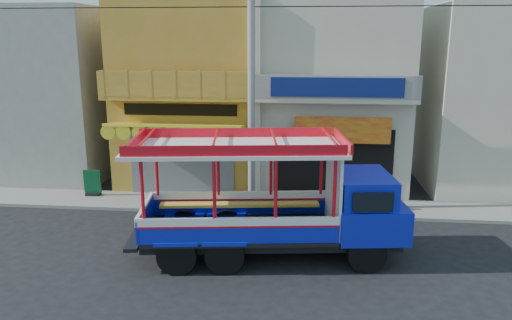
# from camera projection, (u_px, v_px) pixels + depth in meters

# --- Properties ---
(ground) EXTENTS (90.00, 90.00, 0.00)m
(ground) POSITION_uv_depth(u_px,v_px,m) (272.00, 251.00, 15.16)
(ground) COLOR black
(ground) RESTS_ON ground
(sidewalk) EXTENTS (30.00, 2.00, 0.12)m
(sidewalk) POSITION_uv_depth(u_px,v_px,m) (280.00, 206.00, 19.01)
(sidewalk) COLOR slate
(sidewalk) RESTS_ON ground
(shophouse_left) EXTENTS (6.00, 7.50, 8.24)m
(shophouse_left) POSITION_uv_depth(u_px,v_px,m) (196.00, 88.00, 22.26)
(shophouse_left) COLOR #A57C24
(shophouse_left) RESTS_ON ground
(shophouse_right) EXTENTS (6.00, 6.75, 8.24)m
(shophouse_right) POSITION_uv_depth(u_px,v_px,m) (332.00, 89.00, 21.67)
(shophouse_right) COLOR beige
(shophouse_right) RESTS_ON ground
(party_pilaster) EXTENTS (0.35, 0.30, 8.00)m
(party_pilaster) POSITION_uv_depth(u_px,v_px,m) (256.00, 100.00, 18.98)
(party_pilaster) COLOR beige
(party_pilaster) RESTS_ON ground
(filler_building_left) EXTENTS (6.00, 6.00, 7.60)m
(filler_building_left) POSITION_uv_depth(u_px,v_px,m) (48.00, 93.00, 23.05)
(filler_building_left) COLOR gray
(filler_building_left) RESTS_ON ground
(filler_building_right) EXTENTS (6.00, 6.00, 7.60)m
(filler_building_right) POSITION_uv_depth(u_px,v_px,m) (498.00, 98.00, 21.09)
(filler_building_right) COLOR beige
(filler_building_right) RESTS_ON ground
(utility_pole) EXTENTS (28.00, 0.26, 9.00)m
(utility_pole) POSITION_uv_depth(u_px,v_px,m) (256.00, 75.00, 17.22)
(utility_pole) COLOR gray
(utility_pole) RESTS_ON ground
(songthaew_truck) EXTENTS (8.07, 3.51, 3.65)m
(songthaew_truck) POSITION_uv_depth(u_px,v_px,m) (289.00, 200.00, 14.35)
(songthaew_truck) COLOR black
(songthaew_truck) RESTS_ON ground
(green_sign) EXTENTS (0.68, 0.34, 1.05)m
(green_sign) POSITION_uv_depth(u_px,v_px,m) (93.00, 185.00, 19.98)
(green_sign) COLOR black
(green_sign) RESTS_ON sidewalk
(potted_plant_a) EXTENTS (1.12, 1.04, 1.00)m
(potted_plant_a) POSITION_uv_depth(u_px,v_px,m) (371.00, 195.00, 18.47)
(potted_plant_a) COLOR #1F5518
(potted_plant_a) RESTS_ON sidewalk
(potted_plant_c) EXTENTS (0.78, 0.78, 0.99)m
(potted_plant_c) POSITION_uv_depth(u_px,v_px,m) (360.00, 189.00, 19.26)
(potted_plant_c) COLOR #1F5518
(potted_plant_c) RESTS_ON sidewalk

